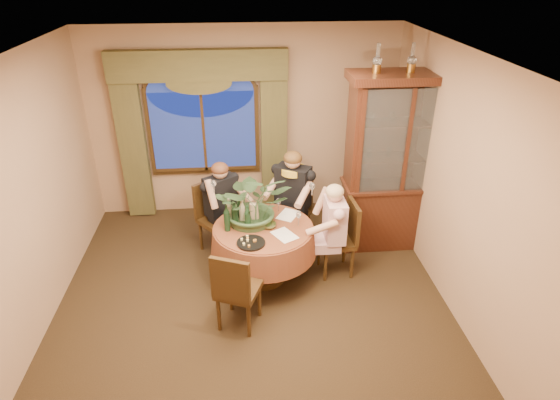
{
  "coord_description": "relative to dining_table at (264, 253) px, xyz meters",
  "views": [
    {
      "loc": [
        -0.06,
        -4.16,
        3.63
      ],
      "look_at": [
        0.36,
        0.59,
        1.1
      ],
      "focal_mm": 30.0,
      "sensor_mm": 36.0,
      "label": 1
    }
  ],
  "objects": [
    {
      "name": "floor",
      "position": [
        -0.16,
        -0.59,
        -0.38
      ],
      "size": [
        5.0,
        5.0,
        0.0
      ],
      "primitive_type": "plane",
      "color": "black",
      "rests_on": "ground"
    },
    {
      "name": "wall_back",
      "position": [
        -0.16,
        1.91,
        1.02
      ],
      "size": [
        4.5,
        0.0,
        4.5
      ],
      "primitive_type": "plane",
      "rotation": [
        1.57,
        0.0,
        0.0
      ],
      "color": "#A37D5F",
      "rests_on": "ground"
    },
    {
      "name": "wall_right",
      "position": [
        2.09,
        -0.59,
        1.02
      ],
      "size": [
        0.0,
        5.0,
        5.0
      ],
      "primitive_type": "plane",
      "rotation": [
        1.57,
        0.0,
        -1.57
      ],
      "color": "#A37D5F",
      "rests_on": "ground"
    },
    {
      "name": "ceiling",
      "position": [
        -0.16,
        -0.59,
        2.42
      ],
      "size": [
        5.0,
        5.0,
        0.0
      ],
      "primitive_type": "plane",
      "rotation": [
        3.14,
        0.0,
        0.0
      ],
      "color": "white",
      "rests_on": "wall_back"
    },
    {
      "name": "window",
      "position": [
        -0.76,
        1.84,
        0.92
      ],
      "size": [
        1.62,
        0.1,
        1.32
      ],
      "primitive_type": null,
      "color": "navy",
      "rests_on": "wall_back"
    },
    {
      "name": "arched_transom",
      "position": [
        -0.76,
        1.84,
        1.71
      ],
      "size": [
        1.6,
        0.06,
        0.44
      ],
      "primitive_type": null,
      "color": "navy",
      "rests_on": "wall_back"
    },
    {
      "name": "drapery_left",
      "position": [
        -1.79,
        1.79,
        0.8
      ],
      "size": [
        0.38,
        0.14,
        2.32
      ],
      "primitive_type": "cube",
      "color": "#474424",
      "rests_on": "floor"
    },
    {
      "name": "drapery_right",
      "position": [
        0.27,
        1.79,
        0.8
      ],
      "size": [
        0.38,
        0.14,
        2.32
      ],
      "primitive_type": "cube",
      "color": "#474424",
      "rests_on": "floor"
    },
    {
      "name": "swag_valance",
      "position": [
        -0.76,
        1.76,
        1.9
      ],
      "size": [
        2.45,
        0.16,
        0.42
      ],
      "primitive_type": null,
      "color": "#474424",
      "rests_on": "wall_back"
    },
    {
      "name": "dining_table",
      "position": [
        0.0,
        0.0,
        0.0
      ],
      "size": [
        1.48,
        1.48,
        0.75
      ],
      "primitive_type": "cylinder",
      "rotation": [
        0.0,
        0.0,
        -0.17
      ],
      "color": "maroon",
      "rests_on": "floor"
    },
    {
      "name": "china_cabinet",
      "position": [
        1.81,
        0.69,
        0.81
      ],
      "size": [
        1.46,
        0.58,
        2.37
      ],
      "primitive_type": "cube",
      "color": "#33140B",
      "rests_on": "floor"
    },
    {
      "name": "oil_lamp_left",
      "position": [
        1.4,
        0.69,
        2.17
      ],
      "size": [
        0.11,
        0.11,
        0.34
      ],
      "primitive_type": null,
      "color": "#A5722D",
      "rests_on": "china_cabinet"
    },
    {
      "name": "oil_lamp_center",
      "position": [
        1.81,
        0.69,
        2.17
      ],
      "size": [
        0.11,
        0.11,
        0.34
      ],
      "primitive_type": null,
      "color": "#A5722D",
      "rests_on": "china_cabinet"
    },
    {
      "name": "oil_lamp_right",
      "position": [
        2.23,
        0.69,
        2.17
      ],
      "size": [
        0.11,
        0.11,
        0.34
      ],
      "primitive_type": null,
      "color": "#A5722D",
      "rests_on": "china_cabinet"
    },
    {
      "name": "chair_right",
      "position": [
        0.91,
        0.07,
        0.1
      ],
      "size": [
        0.45,
        0.45,
        0.96
      ],
      "primitive_type": "cube",
      "rotation": [
        0.0,
        0.0,
        -4.64
      ],
      "color": "black",
      "rests_on": "floor"
    },
    {
      "name": "chair_back_right",
      "position": [
        0.44,
        0.79,
        0.1
      ],
      "size": [
        0.57,
        0.57,
        0.96
      ],
      "primitive_type": "cube",
      "rotation": [
        0.0,
        0.0,
        -3.65
      ],
      "color": "black",
      "rests_on": "floor"
    },
    {
      "name": "chair_back",
      "position": [
        -0.58,
        0.7,
        0.1
      ],
      "size": [
        0.59,
        0.59,
        0.96
      ],
      "primitive_type": "cube",
      "rotation": [
        0.0,
        0.0,
        -2.45
      ],
      "color": "black",
      "rests_on": "floor"
    },
    {
      "name": "chair_front_left",
      "position": [
        -0.31,
        -0.78,
        0.1
      ],
      "size": [
        0.55,
        0.55,
        0.96
      ],
      "primitive_type": "cube",
      "rotation": [
        0.0,
        0.0,
        -0.38
      ],
      "color": "black",
      "rests_on": "floor"
    },
    {
      "name": "person_pink",
      "position": [
        0.86,
        0.0,
        0.26
      ],
      "size": [
        0.42,
        0.46,
        1.27
      ],
      "primitive_type": null,
      "rotation": [
        0.0,
        0.0,
        -4.71
      ],
      "color": "#CB9FA5",
      "rests_on": "floor"
    },
    {
      "name": "person_back",
      "position": [
        -0.51,
        0.71,
        0.27
      ],
      "size": [
        0.63,
        0.62,
        1.3
      ],
      "primitive_type": null,
      "rotation": [
        0.0,
        0.0,
        -2.52
      ],
      "color": "black",
      "rests_on": "floor"
    },
    {
      "name": "person_scarf",
      "position": [
        0.44,
        0.76,
        0.33
      ],
      "size": [
        0.67,
        0.65,
        1.4
      ],
      "primitive_type": null,
      "rotation": [
        0.0,
        0.0,
        -3.67
      ],
      "color": "black",
      "rests_on": "floor"
    },
    {
      "name": "stoneware_vase",
      "position": [
        -0.1,
        0.13,
        0.5
      ],
      "size": [
        0.13,
        0.13,
        0.25
      ],
      "primitive_type": null,
      "color": "#9B8165",
      "rests_on": "dining_table"
    },
    {
      "name": "centerpiece_plant",
      "position": [
        -0.1,
        0.15,
        0.96
      ],
      "size": [
        0.88,
        0.98,
        0.76
      ],
      "primitive_type": "imported",
      "color": "#335230",
      "rests_on": "dining_table"
    },
    {
      "name": "olive_bowl",
      "position": [
        0.07,
        -0.02,
        0.4
      ],
      "size": [
        0.17,
        0.17,
        0.05
      ],
      "primitive_type": "imported",
      "color": "#4C5528",
      "rests_on": "dining_table"
    },
    {
      "name": "cheese_platter",
      "position": [
        -0.16,
        -0.36,
        0.39
      ],
      "size": [
        0.32,
        0.32,
        0.02
      ],
      "primitive_type": "cylinder",
      "color": "black",
      "rests_on": "dining_table"
    },
    {
      "name": "wine_bottle_0",
      "position": [
        -0.33,
        0.0,
        0.54
      ],
      "size": [
        0.07,
        0.07,
        0.33
      ],
      "primitive_type": "cylinder",
      "color": "black",
      "rests_on": "dining_table"
    },
    {
      "name": "wine_bottle_1",
      "position": [
        -0.27,
        0.17,
        0.54
      ],
      "size": [
        0.07,
        0.07,
        0.33
      ],
      "primitive_type": "cylinder",
      "color": "black",
      "rests_on": "dining_table"
    },
    {
      "name": "wine_bottle_2",
      "position": [
        -0.18,
        -0.08,
        0.54
      ],
      "size": [
        0.07,
        0.07,
        0.33
      ],
      "primitive_type": "cylinder",
      "color": "black",
      "rests_on": "dining_table"
    },
    {
      "name": "wine_bottle_3",
      "position": [
        -0.4,
        0.12,
        0.54
      ],
      "size": [
        0.07,
        0.07,
        0.33
      ],
      "primitive_type": "cylinder",
      "color": "tan",
      "rests_on": "dining_table"
    },
    {
      "name": "wine_bottle_4",
      "position": [
        -0.24,
        0.07,
        0.54
      ],
      "size": [
        0.07,
        0.07,
        0.33
      ],
      "primitive_type": "cylinder",
      "color": "tan",
      "rests_on": "dining_table"
    },
    {
      "name": "wine_bottle_5",
      "position": [
        -0.42,
        -0.04,
        0.54
      ],
      "size": [
        0.07,
        0.07,
        0.33
      ],
      "primitive_type": "cylinder",
      "color": "black",
      "rests_on": "dining_table"
    },
    {
      "name": "tasting_paper_0",
      "position": [
        0.23,
        -0.21,
        0.38
      ],
      "size": [
        0.33,
        0.36,
        0.0
      ],
      "primitive_type": "cube",
      "rotation": [
        0.0,
        0.0,
        0.52
      ],
      "color": "white",
      "rests_on": "dining_table"
    },
    {
      "name": "tasting_paper_1",
      "position": [
        0.32,
        0.25,
        0.38
      ],
      "size": [
        0.33,
        0.37,
        0.0
      ],
      "primitive_type": "cube",
      "rotation": [
        0.0,
        0.0,
        -0.53
      ],
      "color": "white",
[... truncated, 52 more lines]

